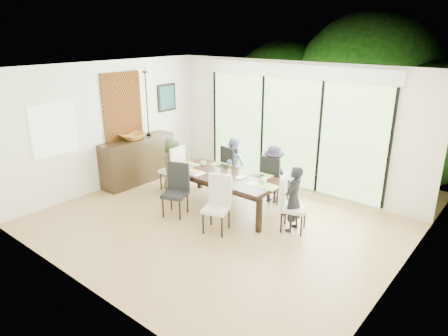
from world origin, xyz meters
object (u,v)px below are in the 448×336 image
Objects in this scene: chair_far_right at (274,178)px; sideboard at (138,160)px; person_far_left at (234,164)px; cup_b at (228,176)px; person_right_end at (293,199)px; chair_right_end at (294,204)px; person_left_end at (172,164)px; chair_near_left at (175,191)px; cup_a at (204,163)px; laptop at (190,166)px; chair_far_left at (234,168)px; bowl at (133,137)px; person_far_right at (273,174)px; chair_near_right at (216,205)px; table_top at (226,176)px; chair_left_end at (172,167)px; vase at (229,172)px; cup_c at (264,181)px.

chair_far_right is 3.15m from sideboard.
person_far_left is 1.11m from cup_b.
chair_right_end is at bearing 86.81° from person_right_end.
cup_b is at bearing -106.01° from person_left_end.
chair_near_left is 1.70m from person_far_left.
chair_right_end reaches higher than cup_a.
laptop is at bearing 1.42° from sideboard.
bowl is (-1.99, -1.09, 0.58)m from chair_far_left.
person_right_end and person_far_right have the same top height.
cup_b is (-0.40, -0.95, 0.22)m from chair_far_right.
person_left_end reaches higher than chair_far_right.
chair_near_right is 1.70m from person_far_right.
chair_far_left and chair_near_right have the same top height.
table_top is 24.00× the size of cup_b.
bowl reaches higher than cup_b.
chair_near_right reaches higher than cup_a.
sideboard is 0.58m from bowl.
chair_left_end is at bearing 138.03° from chair_near_right.
person_right_end is 10.75× the size of vase.
chair_right_end is at bearing 22.56° from chair_near_right.
chair_far_left is 1.00× the size of chair_near_right.
vase is at bearing 133.13° from chair_far_left.
cup_c is at bearing 91.13° from chair_left_end.
chair_right_end is at bearing 3.48° from bowl.
laptop is at bearing -173.29° from table_top.
table_top is at bearing 39.93° from chair_near_left.
chair_near_right is 3.06m from bowl.
chair_near_right is 1.59m from cup_a.
chair_left_end reaches higher than cup_b.
sideboard reaches higher than laptop.
person_far_left reaches higher than cup_a.
cup_c is at bearing 160.16° from chair_far_left.
chair_left_end is at bearing 176.53° from cup_b.
person_right_end is 1.44m from vase.
bowl is at bearing 149.41° from chair_near_right.
chair_far_left is at bearing 68.15° from chair_near_left.
chair_far_left is 11.00× the size of cup_b.
chair_left_end is 0.85× the size of person_far_left.
person_far_left is (-1.93, 0.83, 0.00)m from person_right_end.
bowl is (-2.94, 0.63, 0.58)m from chair_near_right.
person_right_end is (1.93, -0.85, 0.09)m from chair_far_left.
cup_c is at bearing 54.35° from chair_near_right.
cup_a is 1.77m from sideboard.
person_far_right is at bearing -80.26° from person_left_end.
chair_right_end is at bearing 130.48° from chair_far_right.
bowl reaches higher than cup_a.
chair_right_end is 0.55× the size of sideboard.
chair_right_end is at bearing 0.00° from table_top.
chair_far_right is at bearing 8.12° from laptop.
person_left_end is at bearing 50.66° from chair_far_left.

